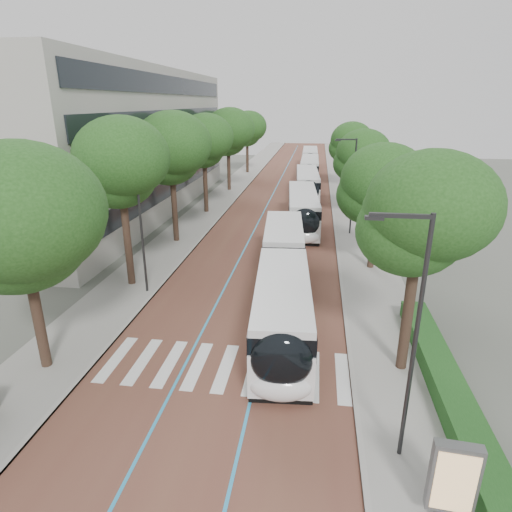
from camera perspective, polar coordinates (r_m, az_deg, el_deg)
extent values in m
plane|color=#51544C|center=(18.44, -5.39, -16.34)|extent=(160.00, 160.00, 0.00)
cube|color=brown|center=(55.63, 4.10, 8.52)|extent=(11.00, 140.00, 0.02)
cube|color=gray|center=(56.62, -3.58, 8.78)|extent=(4.00, 140.00, 0.12)
cube|color=gray|center=(55.62, 11.91, 8.20)|extent=(4.00, 140.00, 0.12)
cube|color=gray|center=(56.27, -1.66, 8.75)|extent=(0.20, 140.00, 0.14)
cube|color=gray|center=(55.53, 9.93, 8.31)|extent=(0.20, 140.00, 0.14)
cube|color=silver|center=(20.69, -18.12, -12.85)|extent=(0.55, 3.60, 0.01)
cube|color=silver|center=(20.20, -14.84, -13.34)|extent=(0.55, 3.60, 0.01)
cube|color=silver|center=(19.79, -11.40, -13.80)|extent=(0.55, 3.60, 0.01)
cube|color=silver|center=(19.44, -7.81, -14.23)|extent=(0.55, 3.60, 0.01)
cube|color=silver|center=(19.18, -4.09, -14.61)|extent=(0.55, 3.60, 0.01)
cube|color=silver|center=(18.99, -0.27, -14.95)|extent=(0.55, 3.60, 0.01)
cube|color=silver|center=(18.88, 3.63, -15.22)|extent=(0.55, 3.60, 0.01)
cube|color=silver|center=(18.85, 7.56, -15.43)|extent=(0.55, 3.60, 0.01)
cube|color=silver|center=(18.91, 11.49, -15.57)|extent=(0.55, 3.60, 0.01)
cube|color=#268CC1|center=(55.75, 2.44, 8.59)|extent=(0.12, 126.00, 0.01)
cube|color=#268CC1|center=(55.54, 5.76, 8.47)|extent=(0.12, 126.00, 0.01)
cube|color=#9E9B92|center=(48.52, -21.24, 13.97)|extent=(18.00, 40.00, 14.00)
cube|color=black|center=(45.42, -10.41, 9.54)|extent=(0.12, 38.00, 1.60)
cube|color=black|center=(44.98, -10.67, 13.55)|extent=(0.12, 38.00, 1.60)
cube|color=black|center=(44.76, -10.94, 17.62)|extent=(0.12, 38.00, 1.60)
cube|color=black|center=(44.76, -11.20, 21.45)|extent=(0.12, 38.00, 1.60)
cube|color=#194417|center=(18.55, 24.35, -16.06)|extent=(1.20, 14.00, 0.80)
cylinder|color=#28282A|center=(13.62, 20.38, -11.18)|extent=(0.14, 0.14, 8.00)
cube|color=#28282A|center=(12.00, 18.85, 5.10)|extent=(1.70, 0.12, 0.12)
cube|color=#28282A|center=(11.90, 15.49, 4.94)|extent=(0.50, 0.20, 0.10)
cylinder|color=#28282A|center=(37.18, 12.82, 8.89)|extent=(0.14, 0.14, 8.00)
cube|color=#28282A|center=(36.62, 12.00, 14.97)|extent=(1.70, 0.12, 0.12)
cube|color=#28282A|center=(36.58, 10.86, 14.91)|extent=(0.50, 0.20, 0.10)
cylinder|color=#28282A|center=(25.40, -15.06, 3.75)|extent=(0.14, 0.14, 8.00)
cylinder|color=black|center=(20.19, -27.00, -7.68)|extent=(0.44, 0.44, 4.53)
ellipsoid|color=#1C4415|center=(18.82, -28.94, 3.58)|extent=(6.27, 6.27, 5.33)
cylinder|color=black|center=(27.26, -16.70, 1.35)|extent=(0.44, 0.44, 5.22)
ellipsoid|color=#1C4415|center=(26.21, -17.73, 11.22)|extent=(5.39, 5.39, 4.58)
cylinder|color=black|center=(35.30, -10.79, 5.91)|extent=(0.44, 0.44, 5.16)
ellipsoid|color=#1C4415|center=(34.51, -11.29, 13.48)|extent=(5.84, 5.84, 4.96)
cylinder|color=black|center=(44.68, -6.73, 8.89)|extent=(0.44, 0.44, 4.98)
ellipsoid|color=#1C4415|center=(44.06, -6.97, 14.68)|extent=(5.43, 5.43, 4.62)
cylinder|color=black|center=(56.20, -3.64, 11.25)|extent=(0.44, 0.44, 5.05)
ellipsoid|color=#1C4415|center=(55.70, -3.74, 15.92)|extent=(6.18, 6.18, 5.25)
cylinder|color=black|center=(70.84, -1.16, 12.93)|extent=(0.44, 0.44, 4.74)
ellipsoid|color=#1C4415|center=(70.46, -1.19, 16.42)|extent=(5.67, 5.67, 4.82)
cylinder|color=black|center=(18.92, 19.47, -8.09)|extent=(0.44, 0.44, 4.72)
ellipsoid|color=#1C4415|center=(17.42, 21.06, 4.52)|extent=(4.90, 4.90, 4.16)
cylinder|color=black|center=(30.05, 15.29, 1.93)|extent=(0.44, 0.44, 3.97)
ellipsoid|color=#1C4415|center=(29.19, 15.93, 8.68)|extent=(5.52, 5.52, 4.69)
cylinder|color=black|center=(43.52, 13.24, 7.64)|extent=(0.44, 0.44, 4.13)
ellipsoid|color=#1C4415|center=(42.92, 13.64, 12.54)|extent=(5.13, 5.13, 4.36)
cylinder|color=black|center=(59.23, 12.02, 10.81)|extent=(0.44, 0.44, 4.04)
ellipsoid|color=#1C4415|center=(58.80, 12.28, 14.34)|extent=(5.41, 5.41, 4.60)
cylinder|color=black|center=(24.78, 3.64, -1.71)|extent=(2.36, 1.07, 2.30)
cube|color=silver|center=(20.33, 3.51, -8.36)|extent=(3.18, 9.52, 1.82)
cube|color=black|center=(19.82, 3.58, -5.46)|extent=(3.21, 9.33, 0.97)
cube|color=silver|center=(19.56, 3.62, -3.76)|extent=(3.12, 9.33, 0.31)
cube|color=black|center=(20.87, 3.44, -11.00)|extent=(3.10, 9.14, 0.35)
cube|color=silver|center=(29.01, 3.68, 0.47)|extent=(3.06, 7.90, 1.82)
cube|color=black|center=(28.66, 3.73, 2.62)|extent=(3.09, 7.75, 0.97)
cube|color=silver|center=(28.47, 3.75, 3.85)|extent=(3.00, 7.74, 0.31)
cube|color=black|center=(29.39, 3.63, -1.53)|extent=(2.99, 7.59, 0.35)
ellipsoid|color=black|center=(16.06, 3.41, -13.66)|extent=(2.42, 1.27, 2.28)
ellipsoid|color=silver|center=(16.67, 3.33, -17.02)|extent=(2.42, 1.17, 1.14)
cylinder|color=black|center=(18.80, -0.15, -13.60)|extent=(0.37, 1.02, 1.00)
cylinder|color=black|center=(18.80, 6.94, -13.76)|extent=(0.37, 1.02, 1.00)
cylinder|color=black|center=(30.86, 1.57, 0.21)|extent=(0.37, 1.02, 1.00)
cylinder|color=black|center=(30.86, 5.76, 0.11)|extent=(0.37, 1.02, 1.00)
cylinder|color=black|center=(23.45, 0.76, -6.39)|extent=(0.37, 1.02, 1.00)
cylinder|color=black|center=(23.45, 6.32, -6.51)|extent=(0.37, 1.02, 1.00)
cube|color=silver|center=(39.55, 6.21, 5.66)|extent=(3.31, 12.14, 1.82)
cube|color=black|center=(39.29, 6.27, 7.28)|extent=(3.34, 11.91, 0.97)
cube|color=silver|center=(39.16, 6.30, 8.19)|extent=(3.25, 11.90, 0.31)
cube|color=black|center=(39.83, 6.15, 4.15)|extent=(3.23, 11.66, 0.35)
ellipsoid|color=black|center=(33.71, 6.55, 4.46)|extent=(2.42, 1.26, 2.28)
ellipsoid|color=silver|center=(33.98, 6.48, 2.59)|extent=(2.41, 1.16, 1.14)
cylinder|color=black|center=(36.25, 4.55, 3.16)|extent=(0.37, 1.02, 1.00)
cylinder|color=black|center=(36.35, 8.12, 3.06)|extent=(0.37, 1.02, 1.00)
cylinder|color=black|center=(43.40, 4.52, 5.95)|extent=(0.37, 1.02, 1.00)
cylinder|color=black|center=(43.47, 7.51, 5.87)|extent=(0.37, 1.02, 1.00)
cube|color=silver|center=(51.94, 6.81, 9.03)|extent=(3.11, 12.11, 1.82)
cube|color=black|center=(51.74, 6.86, 10.27)|extent=(3.14, 11.87, 0.97)
cube|color=silver|center=(51.64, 6.89, 10.98)|extent=(3.05, 11.87, 0.31)
cube|color=black|center=(52.15, 6.76, 7.86)|extent=(3.04, 11.63, 0.35)
ellipsoid|color=black|center=(46.06, 7.02, 8.59)|extent=(2.40, 1.22, 2.28)
ellipsoid|color=silver|center=(46.24, 6.96, 7.19)|extent=(2.40, 1.12, 1.14)
cylinder|color=black|center=(48.54, 5.53, 7.41)|extent=(0.35, 1.01, 1.00)
cylinder|color=black|center=(48.62, 8.21, 7.31)|extent=(0.35, 1.01, 1.00)
cylinder|color=black|center=(55.79, 5.51, 9.03)|extent=(0.35, 1.01, 1.00)
cylinder|color=black|center=(55.86, 7.86, 8.95)|extent=(0.35, 1.01, 1.00)
cube|color=silver|center=(64.37, 7.13, 11.09)|extent=(2.63, 12.03, 1.82)
cube|color=black|center=(64.21, 7.18, 12.10)|extent=(2.66, 11.79, 0.97)
cube|color=silver|center=(64.13, 7.20, 12.67)|extent=(2.57, 11.79, 0.31)
cube|color=black|center=(64.54, 7.09, 10.14)|extent=(2.57, 11.55, 0.35)
ellipsoid|color=black|center=(58.47, 7.09, 10.96)|extent=(2.36, 1.12, 2.28)
ellipsoid|color=silver|center=(58.61, 7.04, 9.85)|extent=(2.36, 1.02, 1.14)
cylinder|color=black|center=(60.95, 5.98, 9.93)|extent=(0.31, 1.00, 1.00)
cylinder|color=black|center=(60.94, 8.14, 9.83)|extent=(0.31, 1.00, 1.00)
cylinder|color=black|center=(68.26, 6.18, 10.98)|extent=(0.31, 1.00, 1.00)
cylinder|color=black|center=(68.24, 8.11, 10.89)|extent=(0.31, 1.00, 1.00)
cube|color=silver|center=(77.50, 7.19, 12.55)|extent=(2.72, 12.04, 1.82)
cube|color=black|center=(77.37, 7.23, 13.39)|extent=(2.75, 11.80, 0.97)
cube|color=silver|center=(77.30, 7.25, 13.86)|extent=(2.66, 11.80, 0.31)
cube|color=black|center=(77.65, 7.16, 11.76)|extent=(2.66, 11.56, 0.35)
ellipsoid|color=black|center=(71.61, 7.20, 12.56)|extent=(2.37, 1.14, 2.28)
ellipsoid|color=silver|center=(71.71, 7.16, 11.65)|extent=(2.37, 1.04, 1.14)
cylinder|color=black|center=(74.04, 6.26, 11.66)|extent=(0.32, 1.01, 1.00)
cylinder|color=black|center=(74.04, 8.05, 11.58)|extent=(0.32, 1.01, 1.00)
cylinder|color=black|center=(81.38, 6.36, 12.38)|extent=(0.32, 1.01, 1.00)
cylinder|color=black|center=(81.38, 7.99, 12.32)|extent=(0.32, 1.01, 1.00)
cube|color=#59595B|center=(13.64, 24.84, -25.27)|extent=(1.25, 0.43, 2.16)
cube|color=tan|center=(13.52, 25.00, -25.80)|extent=(1.03, 0.10, 1.88)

